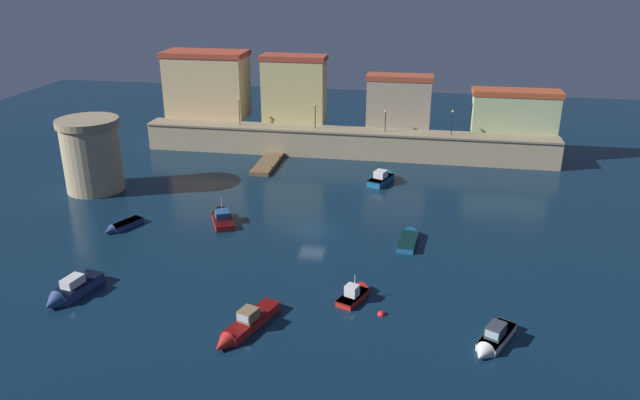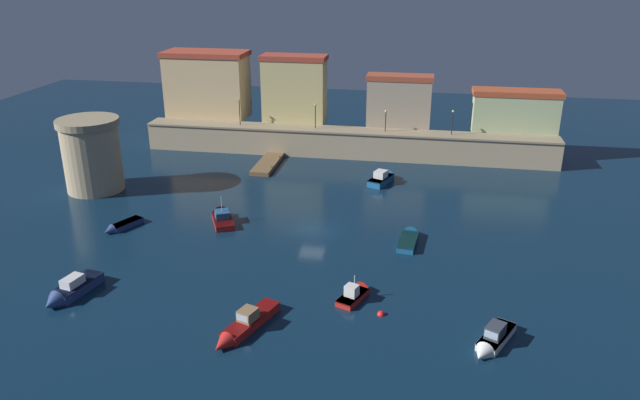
{
  "view_description": "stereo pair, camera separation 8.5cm",
  "coord_description": "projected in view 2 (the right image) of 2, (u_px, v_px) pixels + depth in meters",
  "views": [
    {
      "loc": [
        10.59,
        -55.28,
        25.8
      ],
      "look_at": [
        0.0,
        4.82,
        1.47
      ],
      "focal_mm": 34.17,
      "sensor_mm": 36.0,
      "label": 1
    },
    {
      "loc": [
        10.67,
        -55.26,
        25.8
      ],
      "look_at": [
        0.0,
        4.82,
        1.47
      ],
      "focal_mm": 34.17,
      "sensor_mm": 36.0,
      "label": 2
    }
  ],
  "objects": [
    {
      "name": "moored_boat_2",
      "position": [
        356.0,
        293.0,
        49.66
      ],
      "size": [
        2.81,
        4.34,
        2.53
      ],
      "rotation": [
        0.0,
        0.0,
        1.19
      ],
      "color": "red",
      "rests_on": "ground"
    },
    {
      "name": "moored_boat_4",
      "position": [
        492.0,
        340.0,
        43.31
      ],
      "size": [
        3.69,
        5.45,
        1.9
      ],
      "rotation": [
        0.0,
        0.0,
        -2.04
      ],
      "color": "silver",
      "rests_on": "ground"
    },
    {
      "name": "fortress_tower",
      "position": [
        92.0,
        154.0,
        71.25
      ],
      "size": [
        7.1,
        7.1,
        8.64
      ],
      "color": "tan",
      "rests_on": "ground"
    },
    {
      "name": "ground_plane",
      "position": [
        312.0,
        231.0,
        61.83
      ],
      "size": [
        142.73,
        142.73,
        0.0
      ],
      "primitive_type": "plane",
      "color": "#0C2338"
    },
    {
      "name": "quay_lamp_2",
      "position": [
        386.0,
        117.0,
        82.12
      ],
      "size": [
        0.32,
        0.32,
        2.95
      ],
      "color": "black",
      "rests_on": "quay_wall"
    },
    {
      "name": "quay_lamp_1",
      "position": [
        315.0,
        112.0,
        83.59
      ],
      "size": [
        0.32,
        0.32,
        3.45
      ],
      "color": "black",
      "rests_on": "quay_wall"
    },
    {
      "name": "pier_dock",
      "position": [
        268.0,
        164.0,
        81.06
      ],
      "size": [
        2.53,
        8.76,
        0.7
      ],
      "color": "brown",
      "rests_on": "ground"
    },
    {
      "name": "quay_lamp_3",
      "position": [
        453.0,
        118.0,
        80.61
      ],
      "size": [
        0.32,
        0.32,
        3.3
      ],
      "color": "black",
      "rests_on": "quay_wall"
    },
    {
      "name": "moored_boat_0",
      "position": [
        409.0,
        238.0,
        59.48
      ],
      "size": [
        2.07,
        5.41,
        1.5
      ],
      "rotation": [
        0.0,
        0.0,
        1.47
      ],
      "color": "#195689",
      "rests_on": "ground"
    },
    {
      "name": "mooring_buoy_0",
      "position": [
        381.0,
        315.0,
        47.28
      ],
      "size": [
        0.63,
        0.63,
        0.63
      ],
      "primitive_type": "sphere",
      "color": "red",
      "rests_on": "ground"
    },
    {
      "name": "old_town_backdrop",
      "position": [
        305.0,
        92.0,
        86.97
      ],
      "size": [
        55.82,
        6.03,
        9.68
      ],
      "color": "#D8B67E",
      "rests_on": "ground"
    },
    {
      "name": "moored_boat_3",
      "position": [
        69.0,
        291.0,
        49.63
      ],
      "size": [
        2.89,
        6.0,
        1.98
      ],
      "rotation": [
        0.0,
        0.0,
        -1.78
      ],
      "color": "navy",
      "rests_on": "ground"
    },
    {
      "name": "quay_lamp_0",
      "position": [
        239.0,
        108.0,
        85.29
      ],
      "size": [
        0.32,
        0.32,
        3.73
      ],
      "color": "black",
      "rests_on": "quay_wall"
    },
    {
      "name": "moored_boat_7",
      "position": [
        222.0,
        217.0,
        64.17
      ],
      "size": [
        3.99,
        5.59,
        3.57
      ],
      "rotation": [
        0.0,
        0.0,
        2.02
      ],
      "color": "red",
      "rests_on": "ground"
    },
    {
      "name": "moored_boat_5",
      "position": [
        383.0,
        178.0,
        75.14
      ],
      "size": [
        3.49,
        5.5,
        2.08
      ],
      "rotation": [
        0.0,
        0.0,
        1.2
      ],
      "color": "#195689",
      "rests_on": "ground"
    },
    {
      "name": "quay_wall",
      "position": [
        346.0,
        143.0,
        84.44
      ],
      "size": [
        56.82,
        3.71,
        3.81
      ],
      "color": "tan",
      "rests_on": "ground"
    },
    {
      "name": "moored_boat_6",
      "position": [
        121.0,
        226.0,
        62.12
      ],
      "size": [
        2.99,
        4.57,
        1.17
      ],
      "rotation": [
        0.0,
        0.0,
        -2.01
      ],
      "color": "navy",
      "rests_on": "ground"
    },
    {
      "name": "moored_boat_1",
      "position": [
        243.0,
        326.0,
        45.03
      ],
      "size": [
        3.75,
        7.21,
        1.87
      ],
      "rotation": [
        0.0,
        0.0,
        -1.92
      ],
      "color": "red",
      "rests_on": "ground"
    }
  ]
}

